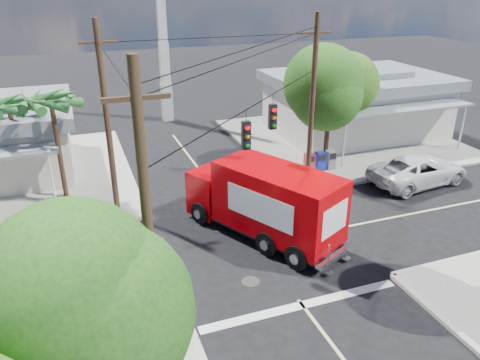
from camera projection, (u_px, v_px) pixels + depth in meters
ground at (256, 244)px, 20.05m from camera, size 120.00×120.00×0.00m
sidewalk_ne at (341, 139)px, 32.83m from camera, size 14.12×14.12×0.14m
sidewalk_nw at (1, 182)px, 25.92m from camera, size 14.12×14.12×0.14m
road_markings at (270, 262)px, 18.79m from camera, size 32.00×32.00×0.01m
building_ne at (356, 102)px, 33.37m from camera, size 11.80×10.20×4.50m
radio_tower at (163, 47)px, 35.14m from camera, size 0.80×0.80×17.00m
tree_sw_front at (82, 307)px, 9.62m from camera, size 3.88×3.78×6.03m
tree_ne_front at (331, 89)px, 26.24m from camera, size 4.21×4.14×6.66m
tree_ne_back at (349, 87)px, 29.18m from camera, size 3.77×3.66×5.82m
palm_nw_front at (51, 103)px, 22.10m from camera, size 3.01×3.08×5.59m
palm_nw_back at (9, 107)px, 22.90m from camera, size 3.01×3.08×5.19m
utility_poles at (207, 134)px, 19.06m from camera, size 12.00×10.68×9.00m
vending_boxes at (320, 161)px, 27.17m from camera, size 1.90×0.50×1.10m
delivery_truck at (265, 202)px, 20.06m from camera, size 5.48×7.83×3.32m
parked_car at (419, 170)px, 25.65m from camera, size 6.00×3.30×1.59m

